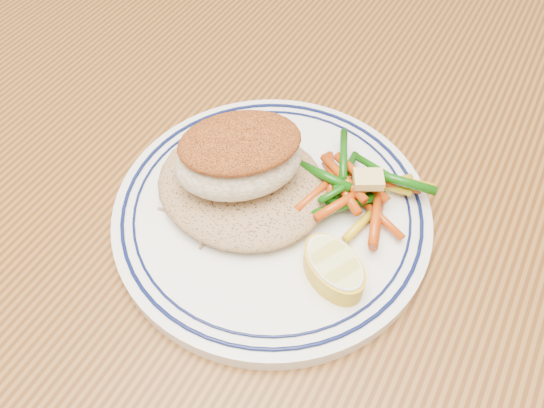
{
  "coord_description": "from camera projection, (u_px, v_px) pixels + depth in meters",
  "views": [
    {
      "loc": [
        0.15,
        -0.28,
        1.12
      ],
      "look_at": [
        0.02,
        -0.05,
        0.77
      ],
      "focal_mm": 35.0,
      "sensor_mm": 36.0,
      "label": 1
    }
  ],
  "objects": [
    {
      "name": "dining_table",
      "position": [
        274.0,
        230.0,
        0.56
      ],
      "size": [
        1.5,
        0.9,
        0.75
      ],
      "color": "#512C10",
      "rests_on": "ground"
    },
    {
      "name": "vegetable_pile",
      "position": [
        355.0,
        189.0,
        0.43
      ],
      "size": [
        0.11,
        0.1,
        0.03
      ],
      "color": "#0F4A09",
      "rests_on": "plate"
    },
    {
      "name": "butter_pat",
      "position": [
        368.0,
        179.0,
        0.42
      ],
      "size": [
        0.03,
        0.03,
        0.01
      ],
      "primitive_type": "cube",
      "rotation": [
        0.0,
        0.0,
        0.51
      ],
      "color": "#DBC46B",
      "rests_on": "vegetable_pile"
    },
    {
      "name": "fish_fillet",
      "position": [
        239.0,
        156.0,
        0.41
      ],
      "size": [
        0.12,
        0.12,
        0.05
      ],
      "color": "beige",
      "rests_on": "rice_pilaf"
    },
    {
      "name": "plate",
      "position": [
        272.0,
        212.0,
        0.44
      ],
      "size": [
        0.26,
        0.26,
        0.02
      ],
      "color": "white",
      "rests_on": "dining_table"
    },
    {
      "name": "ground",
      "position": [
        273.0,
        408.0,
        1.08
      ],
      "size": [
        4.0,
        4.0,
        0.0
      ],
      "primitive_type": "plane",
      "color": "brown",
      "rests_on": "ground"
    },
    {
      "name": "lemon_wedge",
      "position": [
        334.0,
        268.0,
        0.39
      ],
      "size": [
        0.07,
        0.07,
        0.02
      ],
      "color": "gold",
      "rests_on": "plate"
    },
    {
      "name": "rice_pilaf",
      "position": [
        242.0,
        183.0,
        0.44
      ],
      "size": [
        0.15,
        0.13,
        0.03
      ],
      "primitive_type": "ellipsoid",
      "color": "#97724B",
      "rests_on": "plate"
    }
  ]
}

